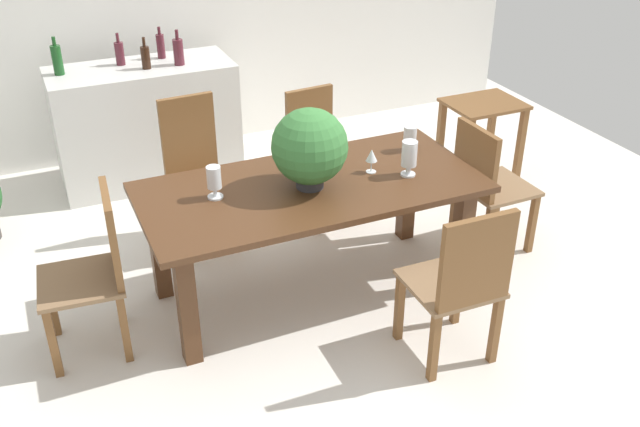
% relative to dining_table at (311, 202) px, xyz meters
% --- Properties ---
extents(ground_plane, '(7.04, 7.04, 0.00)m').
position_rel_dining_table_xyz_m(ground_plane, '(0.00, 0.05, -0.65)').
color(ground_plane, silver).
extents(back_wall, '(6.40, 0.10, 2.60)m').
position_rel_dining_table_xyz_m(back_wall, '(0.00, 2.65, 0.65)').
color(back_wall, white).
rests_on(back_wall, ground).
extents(dining_table, '(2.05, 0.97, 0.77)m').
position_rel_dining_table_xyz_m(dining_table, '(0.00, 0.00, 0.00)').
color(dining_table, '#4C2D19').
rests_on(dining_table, ground).
extents(chair_foot_end, '(0.46, 0.48, 0.93)m').
position_rel_dining_table_xyz_m(chair_foot_end, '(1.29, -0.00, -0.12)').
color(chair_foot_end, brown).
rests_on(chair_foot_end, ground).
extents(chair_far_left, '(0.44, 0.47, 1.04)m').
position_rel_dining_table_xyz_m(chair_far_left, '(-0.47, 0.95, -0.08)').
color(chair_far_left, brown).
rests_on(chair_far_left, ground).
extents(chair_head_end, '(0.49, 0.49, 0.97)m').
position_rel_dining_table_xyz_m(chair_head_end, '(-1.29, -0.01, -0.11)').
color(chair_head_end, brown).
rests_on(chair_head_end, ground).
extents(chair_far_right, '(0.45, 0.50, 0.96)m').
position_rel_dining_table_xyz_m(chair_far_right, '(0.45, 0.95, -0.12)').
color(chair_far_right, brown).
rests_on(chair_far_right, ground).
extents(chair_near_right, '(0.47, 0.47, 0.99)m').
position_rel_dining_table_xyz_m(chair_near_right, '(0.46, -0.95, -0.10)').
color(chair_near_right, brown).
rests_on(chair_near_right, ground).
extents(flower_centerpiece, '(0.45, 0.45, 0.49)m').
position_rel_dining_table_xyz_m(flower_centerpiece, '(-0.02, -0.02, 0.38)').
color(flower_centerpiece, '#333338').
rests_on(flower_centerpiece, dining_table).
extents(crystal_vase_left, '(0.10, 0.10, 0.17)m').
position_rel_dining_table_xyz_m(crystal_vase_left, '(0.79, 0.19, 0.22)').
color(crystal_vase_left, silver).
rests_on(crystal_vase_left, dining_table).
extents(crystal_vase_center_near, '(0.09, 0.09, 0.20)m').
position_rel_dining_table_xyz_m(crystal_vase_center_near, '(-0.57, 0.07, 0.24)').
color(crystal_vase_center_near, silver).
rests_on(crystal_vase_center_near, dining_table).
extents(crystal_vase_right, '(0.10, 0.10, 0.22)m').
position_rel_dining_table_xyz_m(crystal_vase_right, '(0.59, -0.12, 0.25)').
color(crystal_vase_right, silver).
rests_on(crystal_vase_right, dining_table).
extents(wine_glass, '(0.07, 0.07, 0.15)m').
position_rel_dining_table_xyz_m(wine_glass, '(0.41, 0.01, 0.23)').
color(wine_glass, silver).
rests_on(wine_glass, dining_table).
extents(kitchen_counter, '(1.43, 0.62, 0.97)m').
position_rel_dining_table_xyz_m(kitchen_counter, '(-0.58, 2.05, -0.16)').
color(kitchen_counter, silver).
rests_on(kitchen_counter, ground).
extents(wine_bottle_clear, '(0.07, 0.07, 0.25)m').
position_rel_dining_table_xyz_m(wine_bottle_clear, '(-0.70, 2.15, 0.41)').
color(wine_bottle_clear, '#511E28').
rests_on(wine_bottle_clear, kitchen_counter).
extents(wine_bottle_amber, '(0.08, 0.08, 0.28)m').
position_rel_dining_table_xyz_m(wine_bottle_amber, '(-0.28, 1.97, 0.42)').
color(wine_bottle_amber, '#511E28').
rests_on(wine_bottle_amber, kitchen_counter).
extents(wine_bottle_dark, '(0.07, 0.07, 0.25)m').
position_rel_dining_table_xyz_m(wine_bottle_dark, '(-0.54, 1.98, 0.41)').
color(wine_bottle_dark, black).
rests_on(wine_bottle_dark, kitchen_counter).
extents(wine_bottle_green, '(0.08, 0.08, 0.29)m').
position_rel_dining_table_xyz_m(wine_bottle_green, '(-1.17, 2.10, 0.43)').
color(wine_bottle_green, '#194C1E').
rests_on(wine_bottle_green, kitchen_counter).
extents(wine_bottle_tall, '(0.06, 0.06, 0.25)m').
position_rel_dining_table_xyz_m(wine_bottle_tall, '(-0.37, 2.20, 0.42)').
color(wine_bottle_tall, '#511E28').
rests_on(wine_bottle_tall, kitchen_counter).
extents(side_table, '(0.58, 0.47, 0.73)m').
position_rel_dining_table_xyz_m(side_table, '(1.83, 0.81, -0.12)').
color(side_table, brown).
rests_on(side_table, ground).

